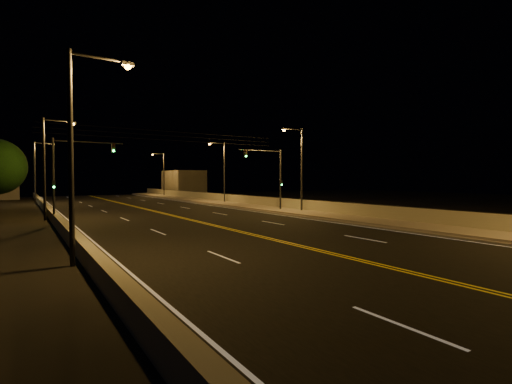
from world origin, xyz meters
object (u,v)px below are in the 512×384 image
streetlight_2 (222,168)px  streetlight_6 (37,168)px  streetlight_4 (79,141)px  traffic_signal_left (68,170)px  streetlight_3 (162,171)px  streetlight_5 (48,161)px  streetlight_1 (299,164)px  traffic_signal_right (273,173)px

streetlight_2 → streetlight_6: size_ratio=1.00×
streetlight_4 → traffic_signal_left: streetlight_4 is taller
streetlight_2 → streetlight_6: (-21.40, 12.86, 0.00)m
streetlight_3 → streetlight_6: same height
streetlight_2 → streetlight_5: (-21.40, -10.11, 0.00)m
streetlight_1 → streetlight_3: size_ratio=1.00×
traffic_signal_right → streetlight_3: bearing=87.9°
traffic_signal_left → streetlight_4: bearing=-94.0°
streetlight_4 → streetlight_5: (0.00, 19.04, 0.00)m
streetlight_4 → streetlight_6: size_ratio=1.00×
streetlight_5 → streetlight_6: bearing=90.0°
streetlight_4 → traffic_signal_right: bearing=37.1°
streetlight_1 → traffic_signal_left: streetlight_1 is taller
streetlight_3 → streetlight_2: bearing=-90.0°
streetlight_1 → streetlight_3: bearing=90.0°
traffic_signal_right → streetlight_1: bearing=-59.2°
streetlight_2 → streetlight_5: 23.67m
traffic_signal_left → streetlight_2: bearing=34.7°
streetlight_6 → traffic_signal_right: (19.94, -26.93, -0.86)m
streetlight_3 → traffic_signal_left: size_ratio=1.31×
streetlight_1 → streetlight_4: (-21.40, -12.61, 0.00)m
streetlight_3 → streetlight_4: (-21.40, -54.51, 0.00)m
streetlight_6 → traffic_signal_right: streetlight_6 is taller
streetlight_3 → streetlight_4: same height
streetlight_4 → streetlight_2: bearing=53.7°
streetlight_6 → traffic_signal_right: size_ratio=1.31×
streetlight_4 → streetlight_6: bearing=90.0°
streetlight_2 → traffic_signal_left: size_ratio=1.31×
traffic_signal_right → traffic_signal_left: 18.87m
streetlight_1 → streetlight_5: bearing=163.3°
streetlight_2 → streetlight_3: 25.37m
streetlight_6 → streetlight_4: bearing=-90.0°
streetlight_3 → traffic_signal_right: (-1.47, -39.44, -0.86)m
streetlight_2 → streetlight_4: size_ratio=1.00×
streetlight_3 → traffic_signal_right: 39.47m
streetlight_1 → streetlight_2: size_ratio=1.00×
streetlight_2 → streetlight_5: bearing=-154.7°
streetlight_2 → streetlight_3: size_ratio=1.00×
streetlight_3 → streetlight_4: bearing=-111.4°
streetlight_6 → streetlight_5: bearing=-90.0°
streetlight_1 → streetlight_3: same height
streetlight_3 → traffic_signal_right: bearing=-92.1°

